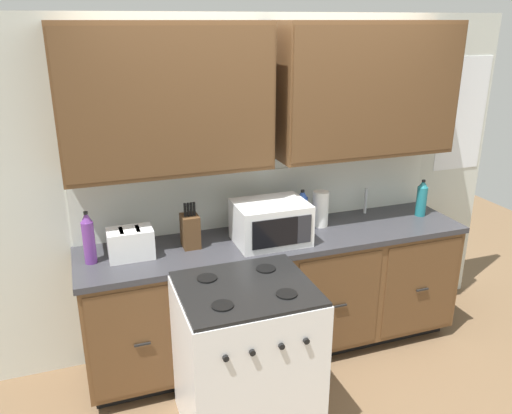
% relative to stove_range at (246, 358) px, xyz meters
% --- Properties ---
extents(ground_plane, '(8.00, 8.00, 0.00)m').
position_rel_stove_range_xyz_m(ground_plane, '(0.45, 0.33, -0.47)').
color(ground_plane, brown).
extents(wall_unit, '(3.89, 0.40, 2.39)m').
position_rel_stove_range_xyz_m(wall_unit, '(0.45, 0.83, 1.16)').
color(wall_unit, silver).
rests_on(wall_unit, ground_plane).
extents(counter_run, '(2.72, 0.64, 0.92)m').
position_rel_stove_range_xyz_m(counter_run, '(0.45, 0.63, 0.00)').
color(counter_run, black).
rests_on(counter_run, ground_plane).
extents(stove_range, '(0.76, 0.68, 0.95)m').
position_rel_stove_range_xyz_m(stove_range, '(0.00, 0.00, 0.00)').
color(stove_range, white).
rests_on(stove_range, ground_plane).
extents(microwave, '(0.48, 0.37, 0.28)m').
position_rel_stove_range_xyz_m(microwave, '(0.37, 0.57, 0.59)').
color(microwave, white).
rests_on(microwave, counter_run).
extents(toaster, '(0.28, 0.18, 0.19)m').
position_rel_stove_range_xyz_m(toaster, '(-0.55, 0.64, 0.55)').
color(toaster, white).
rests_on(toaster, counter_run).
extents(knife_block, '(0.11, 0.14, 0.31)m').
position_rel_stove_range_xyz_m(knife_block, '(-0.16, 0.67, 0.57)').
color(knife_block, '#52361E').
rests_on(knife_block, counter_run).
extents(sink_faucet, '(0.02, 0.02, 0.20)m').
position_rel_stove_range_xyz_m(sink_faucet, '(1.26, 0.84, 0.55)').
color(sink_faucet, '#B2B5BA').
rests_on(sink_faucet, counter_run).
extents(paper_towel_roll, '(0.12, 0.12, 0.26)m').
position_rel_stove_range_xyz_m(paper_towel_roll, '(0.81, 0.72, 0.58)').
color(paper_towel_roll, white).
rests_on(paper_towel_roll, counter_run).
extents(bottle_blue, '(0.08, 0.08, 0.28)m').
position_rel_stove_range_xyz_m(bottle_blue, '(0.68, 0.75, 0.59)').
color(bottle_blue, blue).
rests_on(bottle_blue, counter_run).
extents(bottle_violet, '(0.07, 0.07, 0.34)m').
position_rel_stove_range_xyz_m(bottle_violet, '(-0.79, 0.64, 0.62)').
color(bottle_violet, '#663384').
rests_on(bottle_violet, counter_run).
extents(bottle_teal, '(0.08, 0.08, 0.28)m').
position_rel_stove_range_xyz_m(bottle_teal, '(1.63, 0.65, 0.59)').
color(bottle_teal, '#1E707A').
rests_on(bottle_teal, counter_run).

